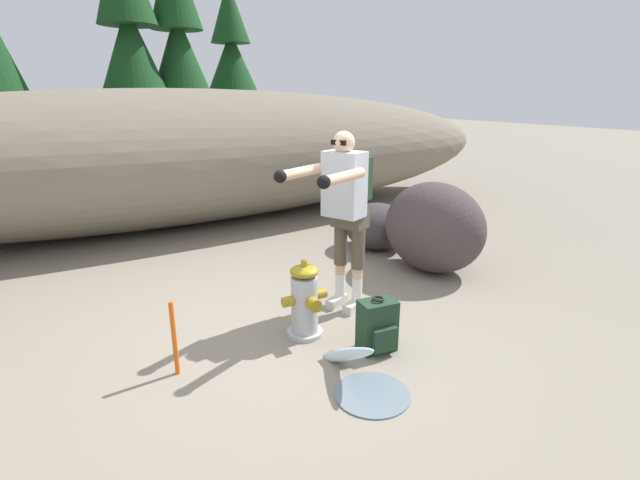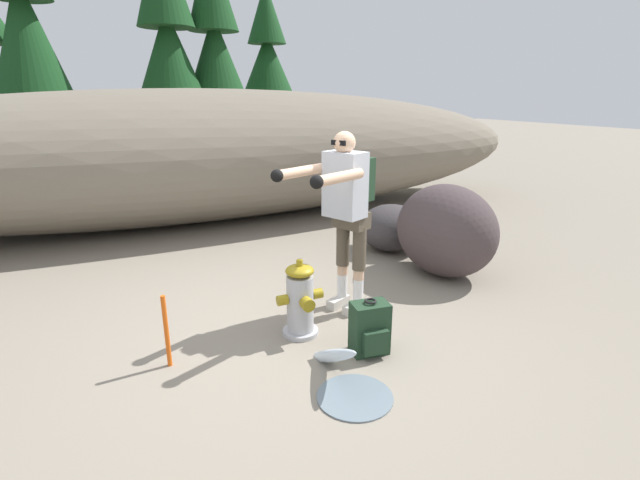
{
  "view_description": "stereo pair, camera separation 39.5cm",
  "coord_description": "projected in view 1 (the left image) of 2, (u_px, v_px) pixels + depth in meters",
  "views": [
    {
      "loc": [
        -1.67,
        -3.36,
        2.06
      ],
      "look_at": [
        0.39,
        0.22,
        0.75
      ],
      "focal_mm": 26.11,
      "sensor_mm": 36.0,
      "label": 1
    },
    {
      "loc": [
        -1.32,
        -3.54,
        2.06
      ],
      "look_at": [
        0.39,
        0.22,
        0.75
      ],
      "focal_mm": 26.11,
      "sensor_mm": 36.0,
      "label": 2
    }
  ],
  "objects": [
    {
      "name": "fire_hydrant",
      "position": [
        305.0,
        302.0,
        4.05
      ],
      "size": [
        0.42,
        0.37,
        0.7
      ],
      "color": "#B2B2B7",
      "rests_on": "ground_plane"
    },
    {
      "name": "pine_tree_right",
      "position": [
        179.0,
        46.0,
        12.33
      ],
      "size": [
        2.09,
        2.09,
        5.96
      ],
      "color": "#47331E",
      "rests_on": "ground_plane"
    },
    {
      "name": "utility_worker",
      "position": [
        345.0,
        201.0,
        4.31
      ],
      "size": [
        1.04,
        0.76,
        1.74
      ],
      "rotation": [
        0.0,
        0.0,
        -2.72
      ],
      "color": "beige",
      "rests_on": "ground_plane"
    },
    {
      "name": "boulder_mid",
      "position": [
        377.0,
        226.0,
        6.39
      ],
      "size": [
        0.92,
        0.92,
        0.63
      ],
      "primitive_type": "ellipsoid",
      "rotation": [
        0.0,
        0.0,
        4.67
      ],
      "color": "#373335",
      "rests_on": "ground_plane"
    },
    {
      "name": "ground_plane",
      "position": [
        294.0,
        334.0,
        4.2
      ],
      "size": [
        56.0,
        56.0,
        0.04
      ],
      "primitive_type": "cube",
      "color": "gray"
    },
    {
      "name": "pine_tree_far_right",
      "position": [
        231.0,
        54.0,
        14.26
      ],
      "size": [
        1.84,
        1.84,
        5.28
      ],
      "color": "#47331E",
      "rests_on": "ground_plane"
    },
    {
      "name": "pine_tree_center",
      "position": [
        130.0,
        43.0,
        11.48
      ],
      "size": [
        2.22,
        2.22,
        6.01
      ],
      "color": "#47331E",
      "rests_on": "ground_plane"
    },
    {
      "name": "hydrant_water_jet",
      "position": [
        348.0,
        365.0,
        3.55
      ],
      "size": [
        0.54,
        1.14,
        0.6
      ],
      "color": "silver",
      "rests_on": "ground_plane"
    },
    {
      "name": "boulder_large",
      "position": [
        434.0,
        227.0,
        5.52
      ],
      "size": [
        1.13,
        1.39,
        1.07
      ],
      "primitive_type": "ellipsoid",
      "rotation": [
        0.0,
        0.0,
        1.69
      ],
      "color": "#433839",
      "rests_on": "ground_plane"
    },
    {
      "name": "spare_backpack",
      "position": [
        377.0,
        326.0,
        3.85
      ],
      "size": [
        0.32,
        0.31,
        0.47
      ],
      "rotation": [
        0.0,
        0.0,
        4.59
      ],
      "color": "#1E3823",
      "rests_on": "ground_plane"
    },
    {
      "name": "survey_stake",
      "position": [
        174.0,
        338.0,
        3.49
      ],
      "size": [
        0.04,
        0.04,
        0.6
      ],
      "primitive_type": "cylinder",
      "color": "#E55914",
      "rests_on": "ground_plane"
    },
    {
      "name": "dirt_embankment",
      "position": [
        169.0,
        157.0,
        7.49
      ],
      "size": [
        13.0,
        3.2,
        2.14
      ],
      "primitive_type": "ellipsoid",
      "color": "#756B5B",
      "rests_on": "ground_plane"
    }
  ]
}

